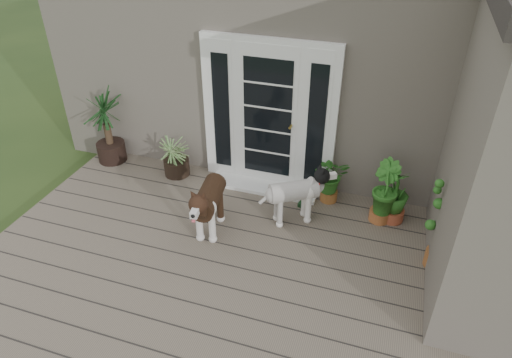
% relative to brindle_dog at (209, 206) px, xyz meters
% --- Properties ---
extents(deck, '(6.20, 4.60, 0.12)m').
position_rel_brindle_dog_xyz_m(deck, '(0.55, -0.87, -0.44)').
color(deck, '#6B5B4C').
rests_on(deck, ground).
extents(house_main, '(7.40, 4.00, 3.10)m').
position_rel_brindle_dog_xyz_m(house_main, '(0.55, 3.38, 1.05)').
color(house_main, '#665E54').
rests_on(house_main, ground).
extents(door_unit, '(1.90, 0.14, 2.15)m').
position_rel_brindle_dog_xyz_m(door_unit, '(0.35, 1.33, 0.69)').
color(door_unit, white).
rests_on(door_unit, deck).
extents(door_step, '(1.60, 0.40, 0.05)m').
position_rel_brindle_dog_xyz_m(door_step, '(0.35, 1.13, -0.36)').
color(door_step, white).
rests_on(door_step, deck).
extents(brindle_dog, '(0.51, 0.96, 0.76)m').
position_rel_brindle_dog_xyz_m(brindle_dog, '(0.00, 0.00, 0.00)').
color(brindle_dog, '#352013').
rests_on(brindle_dog, deck).
extents(white_dog, '(0.89, 0.74, 0.69)m').
position_rel_brindle_dog_xyz_m(white_dog, '(0.95, 0.52, -0.03)').
color(white_dog, white).
rests_on(white_dog, deck).
extents(spider_plant, '(0.72, 0.72, 0.68)m').
position_rel_brindle_dog_xyz_m(spider_plant, '(-1.02, 1.08, -0.04)').
color(spider_plant, '#74945B').
rests_on(spider_plant, deck).
extents(yucca, '(1.02, 1.02, 1.22)m').
position_rel_brindle_dog_xyz_m(yucca, '(-2.20, 1.13, 0.23)').
color(yucca, black).
rests_on(yucca, deck).
extents(herb_a, '(0.61, 0.61, 0.62)m').
position_rel_brindle_dog_xyz_m(herb_a, '(1.32, 1.13, -0.07)').
color(herb_a, '#225F1B').
rests_on(herb_a, deck).
extents(herb_b, '(0.60, 0.60, 0.66)m').
position_rel_brindle_dog_xyz_m(herb_b, '(2.04, 0.89, -0.05)').
color(herb_b, '#265E1B').
rests_on(herb_b, deck).
extents(herb_c, '(0.54, 0.54, 0.60)m').
position_rel_brindle_dog_xyz_m(herb_c, '(2.20, 0.96, -0.08)').
color(herb_c, '#265719').
rests_on(herb_c, deck).
extents(sapling, '(0.51, 0.51, 1.49)m').
position_rel_brindle_dog_xyz_m(sapling, '(2.76, 0.23, 0.37)').
color(sapling, '#1C4D16').
rests_on(sapling, deck).
extents(clog_left, '(0.16, 0.28, 0.08)m').
position_rel_brindle_dog_xyz_m(clog_left, '(0.57, 0.97, -0.34)').
color(clog_left, '#14321D').
rests_on(clog_left, deck).
extents(clog_right, '(0.19, 0.30, 0.08)m').
position_rel_brindle_dog_xyz_m(clog_right, '(1.02, 0.94, -0.34)').
color(clog_right, '#143318').
rests_on(clog_right, deck).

